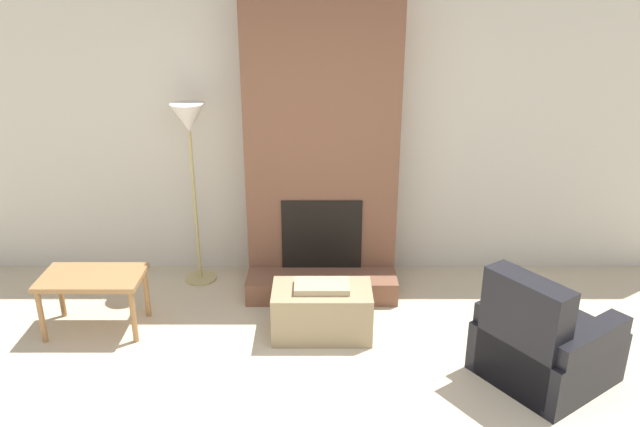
# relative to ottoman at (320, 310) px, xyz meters

# --- Properties ---
(wall_back) EXTENTS (7.29, 0.06, 2.60)m
(wall_back) POSITION_rel_ottoman_xyz_m (0.00, 1.23, 1.09)
(wall_back) COLOR beige
(wall_back) RESTS_ON ground_plane
(fireplace) EXTENTS (1.32, 0.79, 2.60)m
(fireplace) POSITION_rel_ottoman_xyz_m (0.00, 0.96, 1.01)
(fireplace) COLOR brown
(fireplace) RESTS_ON ground_plane
(ottoman) EXTENTS (0.78, 0.45, 0.45)m
(ottoman) POSITION_rel_ottoman_xyz_m (0.00, 0.00, 0.00)
(ottoman) COLOR #998460
(ottoman) RESTS_ON ground_plane
(armchair) EXTENTS (1.10, 1.09, 0.86)m
(armchair) POSITION_rel_ottoman_xyz_m (1.55, -0.58, 0.06)
(armchair) COLOR black
(armchair) RESTS_ON ground_plane
(side_table) EXTENTS (0.79, 0.47, 0.48)m
(side_table) POSITION_rel_ottoman_xyz_m (-1.81, 0.07, 0.21)
(side_table) COLOR #9E7042
(side_table) RESTS_ON ground_plane
(floor_lamp_left) EXTENTS (0.30, 0.30, 1.67)m
(floor_lamp_left) POSITION_rel_ottoman_xyz_m (-1.14, 0.94, 1.20)
(floor_lamp_left) COLOR tan
(floor_lamp_left) RESTS_ON ground_plane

